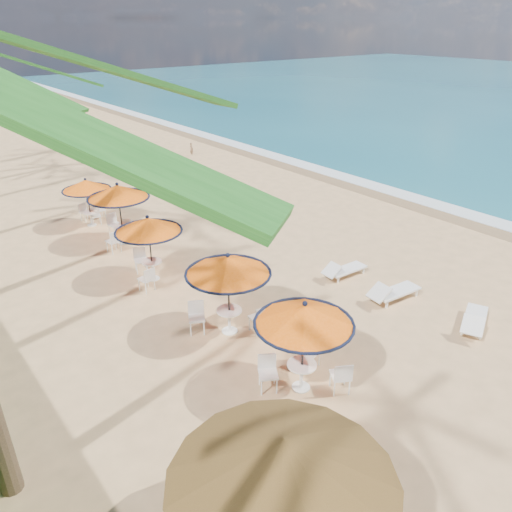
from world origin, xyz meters
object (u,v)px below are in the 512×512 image
(station_0, at_px, (305,325))
(station_4, at_px, (87,190))
(lounger_far, at_px, (343,269))
(station_3, at_px, (118,199))
(palapa, at_px, (283,461))
(lounger_near, at_px, (474,320))
(lounger_mid, at_px, (393,292))
(station_1, at_px, (228,273))
(station_2, at_px, (148,231))

(station_0, distance_m, station_4, 13.68)
(station_4, bearing_deg, lounger_far, -64.29)
(station_4, bearing_deg, station_3, -85.67)
(station_0, xyz_separation_m, palapa, (-3.33, -2.98, 0.51))
(lounger_near, height_order, lounger_far, lounger_near)
(station_3, relative_size, palapa, 0.70)
(station_3, bearing_deg, lounger_far, -58.02)
(station_3, bearing_deg, lounger_mid, -63.79)
(station_0, xyz_separation_m, station_4, (0.18, 13.68, -0.24))
(station_3, xyz_separation_m, station_4, (-0.20, 2.69, -0.28))
(station_0, xyz_separation_m, lounger_mid, (5.18, 1.24, -1.49))
(station_0, relative_size, station_1, 0.98)
(station_0, height_order, station_3, station_3)
(lounger_near, distance_m, lounger_far, 4.67)
(station_3, relative_size, lounger_far, 1.42)
(lounger_mid, xyz_separation_m, lounger_far, (-0.02, 2.10, -0.03))
(station_3, xyz_separation_m, lounger_mid, (4.80, -9.75, -1.54))
(lounger_far, distance_m, palapa, 10.77)
(station_0, relative_size, station_3, 0.97)
(station_4, distance_m, lounger_far, 11.55)
(station_1, height_order, palapa, palapa)
(station_4, height_order, lounger_far, station_4)
(station_1, xyz_separation_m, lounger_near, (5.69, -4.38, -1.62))
(lounger_near, xyz_separation_m, palapa, (-9.04, -1.69, 2.01))
(station_2, xyz_separation_m, lounger_far, (5.35, -4.08, -1.53))
(station_1, relative_size, lounger_mid, 1.27)
(station_4, height_order, lounger_mid, station_4)
(lounger_near, bearing_deg, station_0, 144.06)
(station_3, bearing_deg, station_2, -99.14)
(station_1, xyz_separation_m, station_3, (0.36, 7.89, -0.07))
(lounger_near, bearing_deg, station_4, 87.11)
(station_4, bearing_deg, station_2, -93.38)
(station_3, distance_m, palapa, 14.46)
(lounger_far, bearing_deg, lounger_mid, -86.01)
(station_1, relative_size, lounger_near, 1.30)
(palapa, bearing_deg, station_3, 75.14)
(lounger_near, relative_size, palapa, 0.54)
(station_4, relative_size, lounger_far, 1.21)
(station_0, relative_size, station_4, 1.15)
(station_3, xyz_separation_m, lounger_near, (5.33, -12.28, -1.55))
(lounger_far, relative_size, palapa, 0.49)
(station_2, height_order, lounger_mid, station_2)
(station_2, bearing_deg, lounger_near, -55.86)
(station_3, xyz_separation_m, lounger_far, (4.77, -7.64, -1.57))
(lounger_near, bearing_deg, lounger_mid, 78.72)
(station_1, bearing_deg, station_0, -90.38)
(lounger_mid, xyz_separation_m, palapa, (-8.50, -4.22, 2.00))
(lounger_far, bearing_deg, station_4, 119.04)
(station_3, bearing_deg, lounger_near, -66.53)
(station_1, xyz_separation_m, station_2, (-0.22, 4.33, -0.11))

